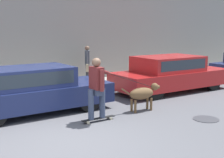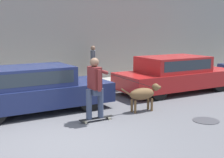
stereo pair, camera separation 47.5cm
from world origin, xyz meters
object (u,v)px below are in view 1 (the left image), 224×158
at_px(pedestrian_with_bag, 87,62).
at_px(parked_car_1, 33,91).
at_px(parked_car_2, 170,74).
at_px(skateboarder, 97,86).
at_px(dog, 143,94).

bearing_deg(pedestrian_with_bag, parked_car_1, 71.18).
relative_size(parked_car_2, pedestrian_with_bag, 3.10).
height_order(parked_car_1, parked_car_2, parked_car_2).
distance_m(parked_car_1, skateboarder, 2.00).
distance_m(parked_car_1, dog, 3.08).
height_order(parked_car_2, pedestrian_with_bag, pedestrian_with_bag).
height_order(parked_car_1, skateboarder, skateboarder).
height_order(parked_car_1, dog, parked_car_1).
distance_m(parked_car_2, skateboarder, 4.61).
height_order(parked_car_2, skateboarder, skateboarder).
xyz_separation_m(parked_car_2, pedestrian_with_bag, (-1.95, 2.78, 0.30)).
distance_m(parked_car_2, pedestrian_with_bag, 3.41).
xyz_separation_m(parked_car_1, parked_car_2, (5.30, 0.00, 0.01)).
bearing_deg(parked_car_1, parked_car_2, 0.79).
xyz_separation_m(parked_car_1, pedestrian_with_bag, (3.35, 2.78, 0.31)).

